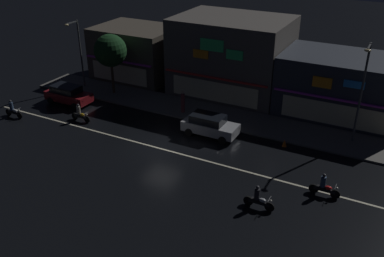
# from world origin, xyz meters

# --- Properties ---
(ground_plane) EXTENTS (140.00, 140.00, 0.00)m
(ground_plane) POSITION_xyz_m (0.00, 0.00, 0.00)
(ground_plane) COLOR black
(lane_divider_stripe) EXTENTS (32.88, 0.16, 0.01)m
(lane_divider_stripe) POSITION_xyz_m (0.00, 0.00, 0.01)
(lane_divider_stripe) COLOR beige
(lane_divider_stripe) RESTS_ON ground
(sidewalk_far) EXTENTS (34.61, 4.01, 0.14)m
(sidewalk_far) POSITION_xyz_m (0.00, 7.13, 0.07)
(sidewalk_far) COLOR #5B5954
(sidewalk_far) RESTS_ON ground
(storefront_left_block) EXTENTS (10.31, 7.82, 7.12)m
(storefront_left_block) POSITION_xyz_m (0.00, 12.97, 3.56)
(storefront_left_block) COLOR #56514C
(storefront_left_block) RESTS_ON ground
(storefront_center_block) EXTENTS (10.28, 6.63, 5.13)m
(storefront_center_block) POSITION_xyz_m (10.38, 12.37, 2.56)
(storefront_center_block) COLOR #2D333D
(storefront_center_block) RESTS_ON ground
(storefront_right_block) EXTENTS (8.06, 6.50, 5.25)m
(storefront_right_block) POSITION_xyz_m (-10.39, 12.31, 2.62)
(storefront_right_block) COLOR #4C443A
(storefront_right_block) RESTS_ON ground
(streetlamp_west) EXTENTS (0.44, 1.64, 6.52)m
(streetlamp_west) POSITION_xyz_m (-13.26, 6.92, 4.03)
(streetlamp_west) COLOR #47494C
(streetlamp_west) RESTS_ON sidewalk_far
(streetlamp_mid) EXTENTS (0.44, 1.64, 7.54)m
(streetlamp_mid) POSITION_xyz_m (12.28, 7.35, 4.56)
(streetlamp_mid) COLOR #47494C
(streetlamp_mid) RESTS_ON sidewalk_far
(pedestrian_on_sidewalk) EXTENTS (0.33, 0.33, 1.89)m
(pedestrian_on_sidewalk) POSITION_xyz_m (-1.58, 6.23, 1.03)
(pedestrian_on_sidewalk) COLOR brown
(pedestrian_on_sidewalk) RESTS_ON sidewalk_far
(street_tree) EXTENTS (3.01, 3.01, 5.64)m
(street_tree) POSITION_xyz_m (-9.57, 7.05, 4.26)
(street_tree) COLOR #473323
(street_tree) RESTS_ON sidewalk_far
(parked_car_near_kerb) EXTENTS (4.30, 1.98, 1.67)m
(parked_car_near_kerb) POSITION_xyz_m (-11.87, 3.36, 0.87)
(parked_car_near_kerb) COLOR maroon
(parked_car_near_kerb) RESTS_ON ground
(parked_car_trailing) EXTENTS (4.30, 1.98, 1.67)m
(parked_car_trailing) POSITION_xyz_m (2.21, 3.65, 0.87)
(parked_car_trailing) COLOR #9EA0A5
(parked_car_trailing) RESTS_ON ground
(motorcycle_lead) EXTENTS (1.90, 0.60, 1.52)m
(motorcycle_lead) POSITION_xyz_m (-8.41, 0.93, 0.63)
(motorcycle_lead) COLOR black
(motorcycle_lead) RESTS_ON ground
(motorcycle_following) EXTENTS (1.90, 0.60, 1.52)m
(motorcycle_following) POSITION_xyz_m (8.72, -3.37, 0.63)
(motorcycle_following) COLOR black
(motorcycle_following) RESTS_ON ground
(motorcycle_opposite_lane) EXTENTS (1.90, 0.60, 1.52)m
(motorcycle_opposite_lane) POSITION_xyz_m (11.83, -0.31, 0.63)
(motorcycle_opposite_lane) COLOR black
(motorcycle_opposite_lane) RESTS_ON ground
(motorcycle_trailing_far) EXTENTS (1.90, 0.60, 1.52)m
(motorcycle_trailing_far) POSITION_xyz_m (-13.98, -1.08, 0.63)
(motorcycle_trailing_far) COLOR black
(motorcycle_trailing_far) RESTS_ON ground
(traffic_cone) EXTENTS (0.36, 0.36, 0.55)m
(traffic_cone) POSITION_xyz_m (7.92, 4.59, 0.28)
(traffic_cone) COLOR orange
(traffic_cone) RESTS_ON ground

